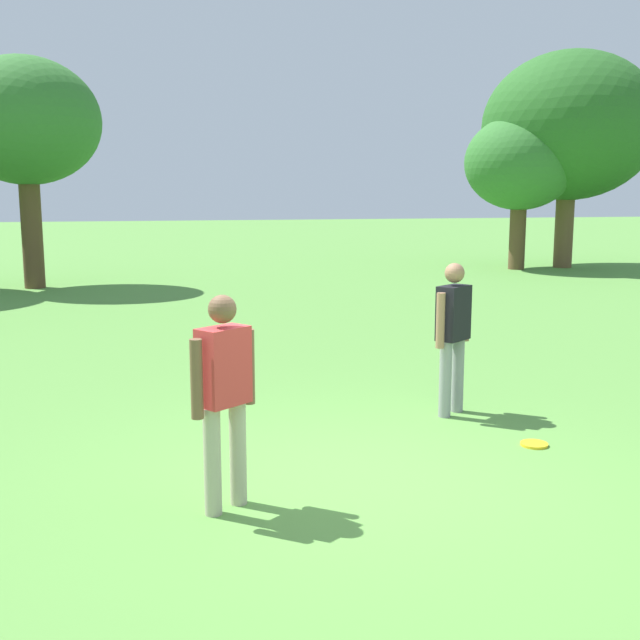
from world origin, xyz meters
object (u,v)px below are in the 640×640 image
person_thrower (453,328)px  person_catcher (224,388)px  frisbee (534,444)px  tree_slender_mid (569,127)px  tree_far_right (520,164)px  tree_broad_center (25,123)px

person_thrower → person_catcher: size_ratio=1.00×
person_catcher → frisbee: person_catcher is taller
person_thrower → frisbee: person_thrower is taller
frisbee → tree_slender_mid: size_ratio=0.04×
person_catcher → tree_slender_mid: bearing=52.3°
person_catcher → frisbee: size_ratio=6.33×
person_catcher → tree_far_right: 19.71m
tree_far_right → tree_slender_mid: bearing=6.1°
tree_far_right → tree_slender_mid: (1.71, 0.18, 1.14)m
person_catcher → tree_slender_mid: size_ratio=0.25×
person_thrower → person_catcher: 3.30m
tree_broad_center → frisbee: bearing=-66.5°
tree_far_right → person_thrower: bearing=-120.1°
tree_far_right → person_catcher: bearing=-124.0°
person_thrower → tree_slender_mid: bearing=55.3°
frisbee → tree_far_right: size_ratio=0.06×
person_catcher → tree_far_right: tree_far_right is taller
frisbee → tree_slender_mid: tree_slender_mid is taller
person_catcher → frisbee: bearing=14.5°
person_catcher → tree_far_right: (10.95, 16.23, 2.29)m
tree_broad_center → tree_far_right: bearing=6.1°
frisbee → person_catcher: bearing=-165.5°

